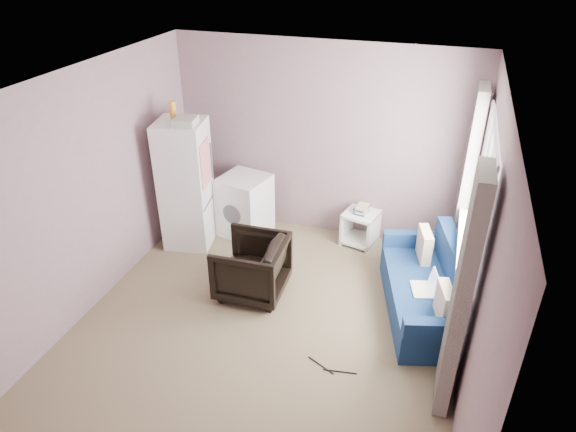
# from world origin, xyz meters

# --- Properties ---
(room) EXTENTS (3.84, 4.24, 2.54)m
(room) POSITION_xyz_m (0.02, 0.01, 1.25)
(room) COLOR #7D6C52
(room) RESTS_ON ground
(armchair) EXTENTS (0.70, 0.75, 0.74)m
(armchair) POSITION_xyz_m (-0.34, 0.50, 0.37)
(armchair) COLOR black
(armchair) RESTS_ON ground
(fridge) EXTENTS (0.66, 0.65, 1.86)m
(fridge) POSITION_xyz_m (-1.49, 1.25, 0.83)
(fridge) COLOR white
(fridge) RESTS_ON ground
(washing_machine) EXTENTS (0.68, 0.68, 0.81)m
(washing_machine) POSITION_xyz_m (-0.90, 1.69, 0.42)
(washing_machine) COLOR white
(washing_machine) RESTS_ON ground
(side_table) EXTENTS (0.48, 0.48, 0.55)m
(side_table) POSITION_xyz_m (0.61, 1.90, 0.26)
(side_table) COLOR white
(side_table) RESTS_ON ground
(sofa) EXTENTS (1.16, 1.79, 0.74)m
(sofa) POSITION_xyz_m (1.58, 0.75, 0.27)
(sofa) COLOR navy
(sofa) RESTS_ON ground
(window_dressing) EXTENTS (0.17, 2.62, 2.18)m
(window_dressing) POSITION_xyz_m (1.78, 0.70, 1.11)
(window_dressing) COLOR white
(window_dressing) RESTS_ON ground
(floor_cables) EXTENTS (0.49, 0.15, 0.01)m
(floor_cables) POSITION_xyz_m (0.78, -0.36, 0.01)
(floor_cables) COLOR black
(floor_cables) RESTS_ON ground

